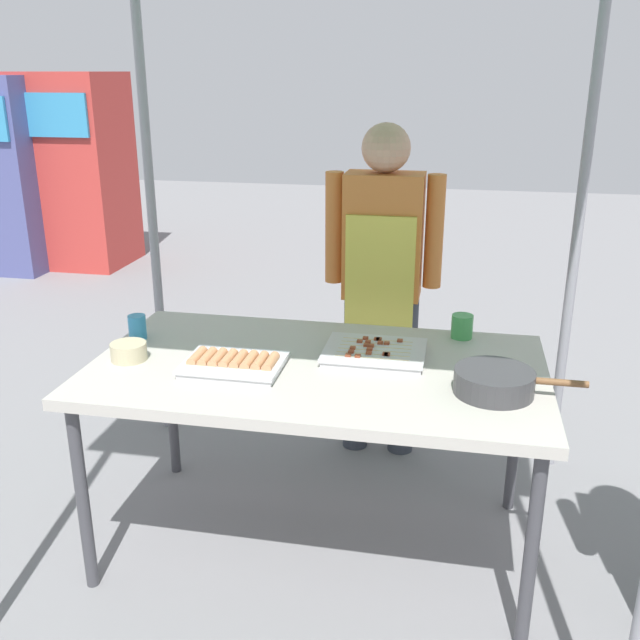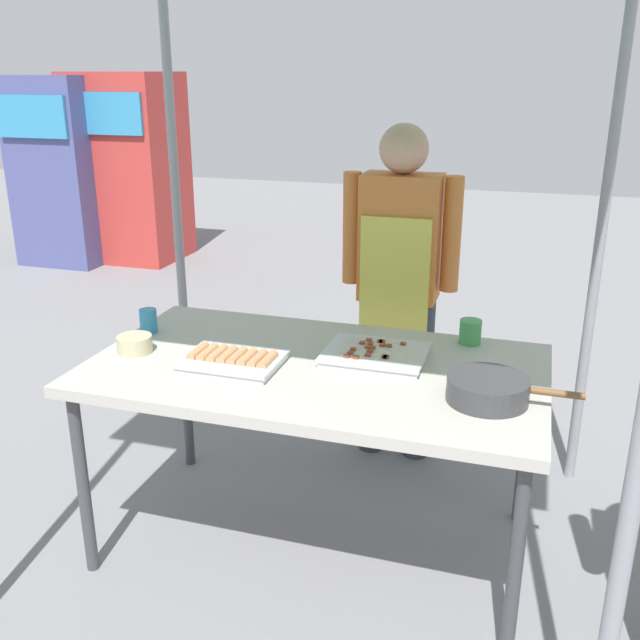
{
  "view_description": "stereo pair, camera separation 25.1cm",
  "coord_description": "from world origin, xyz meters",
  "px_view_note": "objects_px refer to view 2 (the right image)",
  "views": [
    {
      "loc": [
        0.46,
        -2.28,
        1.73
      ],
      "look_at": [
        0.0,
        0.05,
        0.9
      ],
      "focal_mm": 39.88,
      "sensor_mm": 36.0,
      "label": 1
    },
    {
      "loc": [
        0.7,
        -2.21,
        1.73
      ],
      "look_at": [
        0.0,
        0.05,
        0.9
      ],
      "focal_mm": 39.88,
      "sensor_mm": 36.0,
      "label": 2
    }
  ],
  "objects_px": {
    "drink_cup_by_wok": "(148,321)",
    "vendor_woman": "(399,271)",
    "stall_table": "(316,378)",
    "tray_meat_skewers": "(375,355)",
    "condiment_bowl": "(135,344)",
    "neighbor_stall_right": "(129,168)",
    "cooking_wok": "(488,389)",
    "drink_cup_near_edge": "(470,332)",
    "neighbor_stall_left": "(63,171)",
    "tray_grilled_sausages": "(232,360)"
  },
  "relations": [
    {
      "from": "drink_cup_by_wok",
      "to": "vendor_woman",
      "type": "distance_m",
      "value": 1.1
    },
    {
      "from": "cooking_wok",
      "to": "condiment_bowl",
      "type": "relative_size",
      "value": 3.23
    },
    {
      "from": "drink_cup_near_edge",
      "to": "vendor_woman",
      "type": "height_order",
      "value": "vendor_woman"
    },
    {
      "from": "stall_table",
      "to": "drink_cup_near_edge",
      "type": "distance_m",
      "value": 0.63
    },
    {
      "from": "stall_table",
      "to": "vendor_woman",
      "type": "bearing_deg",
      "value": 79.94
    },
    {
      "from": "tray_grilled_sausages",
      "to": "tray_meat_skewers",
      "type": "distance_m",
      "value": 0.51
    },
    {
      "from": "condiment_bowl",
      "to": "drink_cup_by_wok",
      "type": "xyz_separation_m",
      "value": [
        -0.06,
        0.2,
        0.02
      ]
    },
    {
      "from": "tray_meat_skewers",
      "to": "neighbor_stall_right",
      "type": "relative_size",
      "value": 0.21
    },
    {
      "from": "tray_meat_skewers",
      "to": "neighbor_stall_left",
      "type": "xyz_separation_m",
      "value": [
        -3.76,
        3.35,
        0.09
      ]
    },
    {
      "from": "tray_grilled_sausages",
      "to": "neighbor_stall_left",
      "type": "relative_size",
      "value": 0.2
    },
    {
      "from": "stall_table",
      "to": "tray_meat_skewers",
      "type": "relative_size",
      "value": 4.39
    },
    {
      "from": "tray_meat_skewers",
      "to": "cooking_wok",
      "type": "distance_m",
      "value": 0.48
    },
    {
      "from": "cooking_wok",
      "to": "neighbor_stall_right",
      "type": "relative_size",
      "value": 0.24
    },
    {
      "from": "cooking_wok",
      "to": "drink_cup_near_edge",
      "type": "relative_size",
      "value": 4.51
    },
    {
      "from": "cooking_wok",
      "to": "neighbor_stall_right",
      "type": "bearing_deg",
      "value": 133.25
    },
    {
      "from": "stall_table",
      "to": "neighbor_stall_right",
      "type": "relative_size",
      "value": 0.92
    },
    {
      "from": "condiment_bowl",
      "to": "neighbor_stall_left",
      "type": "relative_size",
      "value": 0.08
    },
    {
      "from": "tray_meat_skewers",
      "to": "condiment_bowl",
      "type": "height_order",
      "value": "condiment_bowl"
    },
    {
      "from": "drink_cup_near_edge",
      "to": "drink_cup_by_wok",
      "type": "bearing_deg",
      "value": -168.22
    },
    {
      "from": "drink_cup_by_wok",
      "to": "vendor_woman",
      "type": "height_order",
      "value": "vendor_woman"
    },
    {
      "from": "condiment_bowl",
      "to": "neighbor_stall_right",
      "type": "distance_m",
      "value": 4.53
    },
    {
      "from": "cooking_wok",
      "to": "drink_cup_by_wok",
      "type": "xyz_separation_m",
      "value": [
        -1.34,
        0.24,
        0.0
      ]
    },
    {
      "from": "drink_cup_by_wok",
      "to": "neighbor_stall_left",
      "type": "distance_m",
      "value": 4.39
    },
    {
      "from": "tray_grilled_sausages",
      "to": "tray_meat_skewers",
      "type": "height_order",
      "value": "tray_grilled_sausages"
    },
    {
      "from": "stall_table",
      "to": "neighbor_stall_left",
      "type": "distance_m",
      "value": 4.98
    },
    {
      "from": "cooking_wok",
      "to": "condiment_bowl",
      "type": "distance_m",
      "value": 1.28
    },
    {
      "from": "tray_meat_skewers",
      "to": "vendor_woman",
      "type": "relative_size",
      "value": 0.24
    },
    {
      "from": "condiment_bowl",
      "to": "neighbor_stall_right",
      "type": "bearing_deg",
      "value": 121.68
    },
    {
      "from": "condiment_bowl",
      "to": "drink_cup_by_wok",
      "type": "distance_m",
      "value": 0.21
    },
    {
      "from": "condiment_bowl",
      "to": "vendor_woman",
      "type": "height_order",
      "value": "vendor_woman"
    },
    {
      "from": "stall_table",
      "to": "tray_grilled_sausages",
      "type": "bearing_deg",
      "value": -160.08
    },
    {
      "from": "vendor_woman",
      "to": "tray_meat_skewers",
      "type": "bearing_deg",
      "value": 94.36
    },
    {
      "from": "tray_meat_skewers",
      "to": "neighbor_stall_left",
      "type": "height_order",
      "value": "neighbor_stall_left"
    },
    {
      "from": "vendor_woman",
      "to": "neighbor_stall_right",
      "type": "relative_size",
      "value": 0.89
    },
    {
      "from": "condiment_bowl",
      "to": "neighbor_stall_right",
      "type": "height_order",
      "value": "neighbor_stall_right"
    },
    {
      "from": "tray_meat_skewers",
      "to": "neighbor_stall_right",
      "type": "bearing_deg",
      "value": 131.57
    },
    {
      "from": "stall_table",
      "to": "tray_meat_skewers",
      "type": "bearing_deg",
      "value": 30.32
    },
    {
      "from": "condiment_bowl",
      "to": "neighbor_stall_left",
      "type": "xyz_separation_m",
      "value": [
        -2.89,
        3.55,
        0.07
      ]
    },
    {
      "from": "drink_cup_near_edge",
      "to": "stall_table",
      "type": "bearing_deg",
      "value": -143.13
    },
    {
      "from": "vendor_woman",
      "to": "stall_table",
      "type": "bearing_deg",
      "value": 79.94
    },
    {
      "from": "drink_cup_near_edge",
      "to": "drink_cup_by_wok",
      "type": "distance_m",
      "value": 1.26
    },
    {
      "from": "tray_meat_skewers",
      "to": "cooking_wok",
      "type": "bearing_deg",
      "value": -29.22
    },
    {
      "from": "tray_meat_skewers",
      "to": "vendor_woman",
      "type": "distance_m",
      "value": 0.69
    },
    {
      "from": "drink_cup_by_wok",
      "to": "neighbor_stall_left",
      "type": "relative_size",
      "value": 0.06
    },
    {
      "from": "condiment_bowl",
      "to": "drink_cup_by_wok",
      "type": "height_order",
      "value": "drink_cup_by_wok"
    },
    {
      "from": "tray_meat_skewers",
      "to": "condiment_bowl",
      "type": "relative_size",
      "value": 2.82
    },
    {
      "from": "stall_table",
      "to": "neighbor_stall_right",
      "type": "distance_m",
      "value": 4.85
    },
    {
      "from": "cooking_wok",
      "to": "neighbor_stall_left",
      "type": "distance_m",
      "value": 5.51
    },
    {
      "from": "cooking_wok",
      "to": "vendor_woman",
      "type": "xyz_separation_m",
      "value": [
        -0.47,
        0.9,
        0.11
      ]
    },
    {
      "from": "stall_table",
      "to": "drink_cup_by_wok",
      "type": "bearing_deg",
      "value": 170.95
    }
  ]
}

